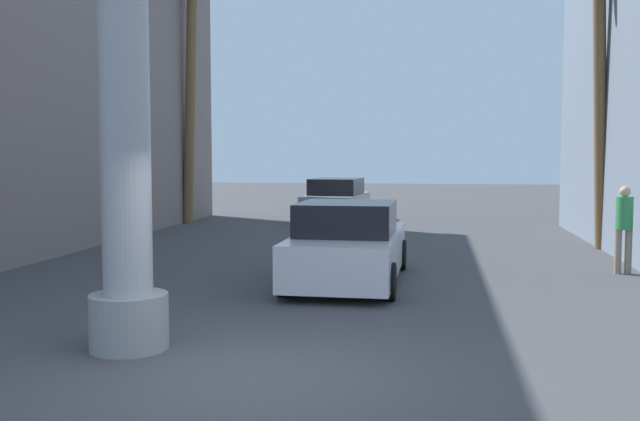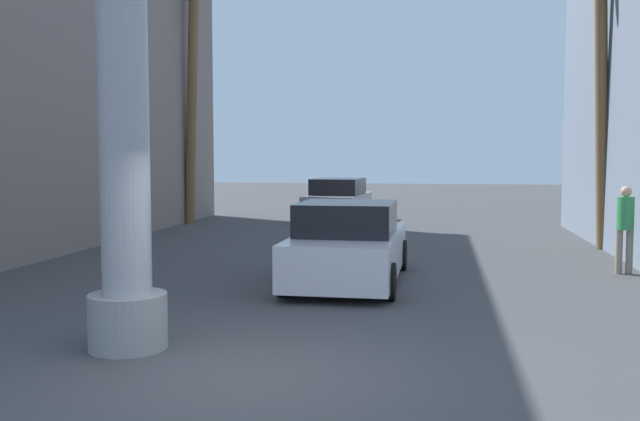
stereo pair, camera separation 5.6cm
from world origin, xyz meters
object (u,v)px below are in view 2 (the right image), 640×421
at_px(car_lead, 349,246).
at_px(palm_tree_mid_right, 606,40).
at_px(palm_tree_far_left, 192,61).
at_px(car_far, 338,200).
at_px(pedestrian_mid_right, 625,223).

xyz_separation_m(car_lead, palm_tree_mid_right, (5.80, 5.75, 4.64)).
bearing_deg(palm_tree_far_left, car_far, 24.76).
distance_m(car_lead, car_far, 13.55).
xyz_separation_m(car_lead, car_far, (-2.08, 13.39, 0.03)).
distance_m(palm_tree_mid_right, pedestrian_mid_right, 5.76).
xyz_separation_m(palm_tree_mid_right, pedestrian_mid_right, (-0.35, -3.83, -4.28)).
distance_m(car_far, palm_tree_far_left, 7.41).
relative_size(palm_tree_far_left, pedestrian_mid_right, 5.09).
bearing_deg(palm_tree_far_left, palm_tree_mid_right, -22.69).
height_order(car_lead, pedestrian_mid_right, pedestrian_mid_right).
distance_m(car_far, palm_tree_mid_right, 11.91).
distance_m(palm_tree_mid_right, palm_tree_far_left, 13.91).
height_order(car_far, palm_tree_far_left, palm_tree_far_left).
height_order(car_lead, palm_tree_mid_right, palm_tree_mid_right).
relative_size(car_far, palm_tree_far_left, 0.49).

